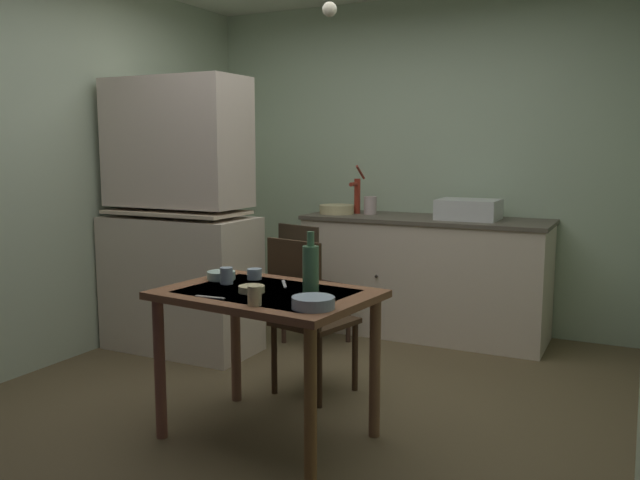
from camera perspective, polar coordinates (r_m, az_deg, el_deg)
The scene contains 22 objects.
ground_plane at distance 3.88m, azimuth -2.30°, elevation -13.82°, with size 5.01×5.01×0.00m, color brown.
wall_back at distance 5.50m, azimuth 8.05°, elevation 6.52°, with size 3.63×0.10×2.62m, color beige.
wall_left at distance 4.76m, azimuth -22.05°, elevation 5.79°, with size 0.10×4.11×2.62m, color beige.
hutch_cabinet at distance 4.75m, azimuth -12.06°, elevation 1.22°, with size 1.08×0.53×1.92m.
counter_cabinet at distance 5.17m, azimuth 8.99°, elevation -3.09°, with size 1.87×0.64×0.91m.
sink_basin at distance 5.00m, azimuth 12.71°, elevation 2.62°, with size 0.44×0.34×0.15m.
hand_pump at distance 5.33m, azimuth 3.22°, elevation 4.11°, with size 0.05×0.27×0.39m.
mixing_bowl_counter at distance 5.31m, azimuth 1.45°, elevation 2.67°, with size 0.28×0.28×0.07m, color beige.
stoneware_crock at distance 5.28m, azimuth 4.36°, elevation 3.00°, with size 0.10×0.10×0.14m, color beige.
dining_table at distance 3.27m, azimuth -4.61°, elevation -6.33°, with size 1.08×0.81×0.75m.
chair_far_side at distance 3.83m, azimuth -1.14°, elevation -6.42°, with size 0.48×0.48×0.93m.
chair_by_counter at distance 4.82m, azimuth -0.92°, elevation -3.63°, with size 0.50×0.50×0.90m.
serving_bowl_wide at distance 3.55m, azimuth -8.52°, elevation -3.03°, with size 0.15×0.15×0.04m, color #ADD1C1.
soup_bowl_small at distance 2.88m, azimuth -0.59°, elevation -5.43°, with size 0.19×0.19×0.05m, color #9EB2C6.
sauce_dish at distance 3.22m, azimuth -5.94°, elevation -4.23°, with size 0.13×0.13×0.03m, color beige.
mug_dark at distance 2.95m, azimuth -5.67°, elevation -4.80°, with size 0.06×0.06×0.09m, color beige.
teacup_cream at distance 3.42m, azimuth -8.08°, elevation -3.07°, with size 0.06×0.06×0.09m, color #9EB2C6.
teacup_mint at distance 3.52m, azimuth -5.68°, elevation -2.94°, with size 0.08×0.08×0.06m, color #9EB2C6.
glass_bottle at distance 3.18m, azimuth -0.81°, elevation -2.39°, with size 0.08×0.08×0.30m.
table_knife at distance 3.39m, azimuth -3.11°, elevation -3.80°, with size 0.18×0.02×0.01m, color silver.
teaspoon_near_bowl at distance 3.13m, azimuth -9.49°, elevation -4.89°, with size 0.15×0.02×0.01m, color beige.
pendant_bulb at distance 3.79m, azimuth 0.84°, elevation 19.30°, with size 0.08×0.08×0.08m, color #F9EFCC.
Camera 1 is at (1.74, -3.16, 1.45)m, focal length 37.06 mm.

